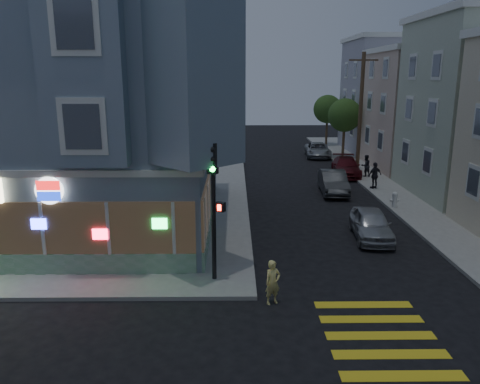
{
  "coord_description": "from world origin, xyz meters",
  "views": [
    {
      "loc": [
        2.25,
        -12.45,
        7.39
      ],
      "look_at": [
        2.46,
        5.54,
        2.91
      ],
      "focal_mm": 35.0,
      "sensor_mm": 36.0,
      "label": 1
    }
  ],
  "objects_px": {
    "utility_pole": "(361,110)",
    "parked_car_a": "(371,224)",
    "running_child": "(273,282)",
    "street_tree_near": "(345,115)",
    "parked_car_d": "(318,150)",
    "fire_hydrant": "(395,199)",
    "traffic_signal": "(214,189)",
    "street_tree_far": "(328,109)",
    "pedestrian_a": "(366,166)",
    "parked_car_b": "(333,182)",
    "pedestrian_b": "(375,175)",
    "parked_car_c": "(346,167)"
  },
  "relations": [
    {
      "from": "pedestrian_b",
      "to": "parked_car_a",
      "type": "relative_size",
      "value": 0.43
    },
    {
      "from": "running_child",
      "to": "pedestrian_a",
      "type": "relative_size",
      "value": 0.95
    },
    {
      "from": "utility_pole",
      "to": "parked_car_d",
      "type": "relative_size",
      "value": 1.89
    },
    {
      "from": "pedestrian_b",
      "to": "fire_hydrant",
      "type": "height_order",
      "value": "pedestrian_b"
    },
    {
      "from": "street_tree_far",
      "to": "parked_car_c",
      "type": "relative_size",
      "value": 1.11
    },
    {
      "from": "street_tree_far",
      "to": "pedestrian_a",
      "type": "relative_size",
      "value": 3.33
    },
    {
      "from": "traffic_signal",
      "to": "street_tree_far",
      "type": "bearing_deg",
      "value": 97.19
    },
    {
      "from": "parked_car_c",
      "to": "fire_hydrant",
      "type": "height_order",
      "value": "parked_car_c"
    },
    {
      "from": "pedestrian_b",
      "to": "parked_car_c",
      "type": "height_order",
      "value": "pedestrian_b"
    },
    {
      "from": "utility_pole",
      "to": "parked_car_b",
      "type": "distance_m",
      "value": 8.93
    },
    {
      "from": "utility_pole",
      "to": "street_tree_near",
      "type": "distance_m",
      "value": 6.06
    },
    {
      "from": "parked_car_b",
      "to": "running_child",
      "type": "bearing_deg",
      "value": -105.37
    },
    {
      "from": "parked_car_d",
      "to": "pedestrian_a",
      "type": "bearing_deg",
      "value": -74.12
    },
    {
      "from": "street_tree_far",
      "to": "pedestrian_a",
      "type": "distance_m",
      "value": 16.85
    },
    {
      "from": "running_child",
      "to": "parked_car_c",
      "type": "height_order",
      "value": "running_child"
    },
    {
      "from": "pedestrian_a",
      "to": "pedestrian_b",
      "type": "distance_m",
      "value": 3.89
    },
    {
      "from": "pedestrian_a",
      "to": "fire_hydrant",
      "type": "bearing_deg",
      "value": 63.49
    },
    {
      "from": "traffic_signal",
      "to": "fire_hydrant",
      "type": "distance_m",
      "value": 14.04
    },
    {
      "from": "parked_car_d",
      "to": "traffic_signal",
      "type": "height_order",
      "value": "traffic_signal"
    },
    {
      "from": "utility_pole",
      "to": "parked_car_a",
      "type": "distance_m",
      "value": 16.68
    },
    {
      "from": "pedestrian_a",
      "to": "parked_car_c",
      "type": "relative_size",
      "value": 0.33
    },
    {
      "from": "utility_pole",
      "to": "parked_car_a",
      "type": "relative_size",
      "value": 2.22
    },
    {
      "from": "pedestrian_b",
      "to": "parked_car_d",
      "type": "bearing_deg",
      "value": -106.92
    },
    {
      "from": "utility_pole",
      "to": "running_child",
      "type": "distance_m",
      "value": 24.11
    },
    {
      "from": "street_tree_far",
      "to": "parked_car_c",
      "type": "bearing_deg",
      "value": -95.45
    },
    {
      "from": "parked_car_a",
      "to": "parked_car_c",
      "type": "relative_size",
      "value": 0.85
    },
    {
      "from": "parked_car_b",
      "to": "street_tree_near",
      "type": "bearing_deg",
      "value": 78.11
    },
    {
      "from": "parked_car_b",
      "to": "traffic_signal",
      "type": "distance_m",
      "value": 15.48
    },
    {
      "from": "street_tree_far",
      "to": "fire_hydrant",
      "type": "height_order",
      "value": "street_tree_far"
    },
    {
      "from": "traffic_signal",
      "to": "utility_pole",
      "type": "bearing_deg",
      "value": 87.41
    },
    {
      "from": "parked_car_c",
      "to": "fire_hydrant",
      "type": "xyz_separation_m",
      "value": [
        0.6,
        -9.3,
        -0.07
      ]
    },
    {
      "from": "running_child",
      "to": "parked_car_a",
      "type": "xyz_separation_m",
      "value": [
        5.1,
        6.4,
        -0.07
      ]
    },
    {
      "from": "street_tree_far",
      "to": "parked_car_b",
      "type": "xyz_separation_m",
      "value": [
        -3.6,
        -21.18,
        -3.2
      ]
    },
    {
      "from": "fire_hydrant",
      "to": "parked_car_d",
      "type": "bearing_deg",
      "value": 94.13
    },
    {
      "from": "parked_car_d",
      "to": "fire_hydrant",
      "type": "relative_size",
      "value": 5.33
    },
    {
      "from": "running_child",
      "to": "parked_car_a",
      "type": "relative_size",
      "value": 0.37
    },
    {
      "from": "traffic_signal",
      "to": "pedestrian_a",
      "type": "bearing_deg",
      "value": 84.35
    },
    {
      "from": "pedestrian_a",
      "to": "parked_car_d",
      "type": "bearing_deg",
      "value": -100.54
    },
    {
      "from": "parked_car_c",
      "to": "parked_car_b",
      "type": "bearing_deg",
      "value": -104.15
    },
    {
      "from": "parked_car_c",
      "to": "street_tree_far",
      "type": "bearing_deg",
      "value": 91.44
    },
    {
      "from": "running_child",
      "to": "street_tree_near",
      "type": "bearing_deg",
      "value": 47.89
    },
    {
      "from": "running_child",
      "to": "parked_car_b",
      "type": "relative_size",
      "value": 0.34
    },
    {
      "from": "running_child",
      "to": "parked_car_b",
      "type": "xyz_separation_m",
      "value": [
        5.1,
        15.02,
        -0.03
      ]
    },
    {
      "from": "utility_pole",
      "to": "fire_hydrant",
      "type": "relative_size",
      "value": 10.05
    },
    {
      "from": "utility_pole",
      "to": "pedestrian_b",
      "type": "relative_size",
      "value": 5.16
    },
    {
      "from": "parked_car_b",
      "to": "traffic_signal",
      "type": "xyz_separation_m",
      "value": [
        -7.08,
        -13.47,
        2.84
      ]
    },
    {
      "from": "street_tree_near",
      "to": "pedestrian_b",
      "type": "relative_size",
      "value": 3.04
    },
    {
      "from": "street_tree_near",
      "to": "parked_car_c",
      "type": "height_order",
      "value": "street_tree_near"
    },
    {
      "from": "street_tree_far",
      "to": "fire_hydrant",
      "type": "xyz_separation_m",
      "value": [
        -0.9,
        -25.03,
        -3.31
      ]
    },
    {
      "from": "pedestrian_a",
      "to": "fire_hydrant",
      "type": "relative_size",
      "value": 1.78
    }
  ]
}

